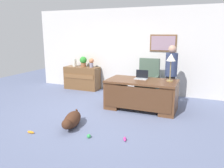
{
  "coord_description": "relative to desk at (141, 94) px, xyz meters",
  "views": [
    {
      "loc": [
        2.18,
        -4.45,
        1.92
      ],
      "look_at": [
        0.23,
        0.3,
        0.75
      ],
      "focal_mm": 35.98,
      "sensor_mm": 36.0,
      "label": 1
    }
  ],
  "objects": [
    {
      "name": "ground_plane",
      "position": [
        -0.77,
        -0.94,
        -0.41
      ],
      "size": [
        12.0,
        12.0,
        0.0
      ],
      "primitive_type": "plane",
      "color": "slate"
    },
    {
      "name": "laptop",
      "position": [
        -0.06,
        0.19,
        0.4
      ],
      "size": [
        0.32,
        0.22,
        0.22
      ],
      "color": "#B2B5BA",
      "rests_on": "desk"
    },
    {
      "name": "desk_lamp",
      "position": [
        0.67,
        0.17,
        0.89
      ],
      "size": [
        0.22,
        0.22,
        0.68
      ],
      "color": "#9E8447",
      "rests_on": "desk"
    },
    {
      "name": "armchair",
      "position": [
        -0.08,
        1.03,
        0.11
      ],
      "size": [
        0.6,
        0.59,
        1.19
      ],
      "color": "#475B4C",
      "rests_on": "ground_plane"
    },
    {
      "name": "potted_plant",
      "position": [
        -2.41,
        1.31,
        0.57
      ],
      "size": [
        0.24,
        0.24,
        0.36
      ],
      "color": "brown",
      "rests_on": "credenza"
    },
    {
      "name": "desk",
      "position": [
        0.0,
        0.0,
        0.0
      ],
      "size": [
        1.76,
        0.93,
        0.76
      ],
      "color": "brown",
      "rests_on": "ground_plane"
    },
    {
      "name": "dog_lying",
      "position": [
        -1.03,
        -1.66,
        -0.26
      ],
      "size": [
        0.46,
        0.86,
        0.3
      ],
      "color": "#472819",
      "rests_on": "ground_plane"
    },
    {
      "name": "person_standing",
      "position": [
        0.6,
        0.81,
        0.41
      ],
      "size": [
        0.32,
        0.32,
        1.61
      ],
      "color": "#262323",
      "rests_on": "ground_plane"
    },
    {
      "name": "dog_toy_ball",
      "position": [
        -0.46,
        -1.98,
        -0.37
      ],
      "size": [
        0.08,
        0.08,
        0.08
      ],
      "primitive_type": "sphere",
      "color": "green",
      "rests_on": "ground_plane"
    },
    {
      "name": "credenza",
      "position": [
        -2.47,
        1.31,
        -0.02
      ],
      "size": [
        1.22,
        0.5,
        0.78
      ],
      "color": "brown",
      "rests_on": "ground_plane"
    },
    {
      "name": "vase_with_flowers",
      "position": [
        -2.1,
        1.31,
        0.55
      ],
      "size": [
        0.17,
        0.17,
        0.32
      ],
      "color": "gray",
      "rests_on": "credenza"
    },
    {
      "name": "vase_empty",
      "position": [
        -2.76,
        1.31,
        0.5
      ],
      "size": [
        0.14,
        0.14,
        0.26
      ],
      "primitive_type": "cylinder",
      "color": "silver",
      "rests_on": "credenza"
    },
    {
      "name": "dog_toy_bone",
      "position": [
        0.19,
        -1.81,
        -0.39
      ],
      "size": [
        0.1,
        0.17,
        0.05
      ],
      "primitive_type": "ellipsoid",
      "rotation": [
        0.0,
        0.0,
        1.94
      ],
      "color": "#D8338C",
      "rests_on": "ground_plane"
    },
    {
      "name": "back_wall",
      "position": [
        -0.76,
        1.66,
        0.94
      ],
      "size": [
        7.0,
        0.16,
        2.7
      ],
      "color": "silver",
      "rests_on": "ground_plane"
    },
    {
      "name": "dog_toy_plush",
      "position": [
        -1.61,
        -2.23,
        -0.39
      ],
      "size": [
        0.16,
        0.05,
        0.05
      ],
      "primitive_type": "ellipsoid",
      "rotation": [
        0.0,
        0.0,
        3.17
      ],
      "color": "orange",
      "rests_on": "ground_plane"
    }
  ]
}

